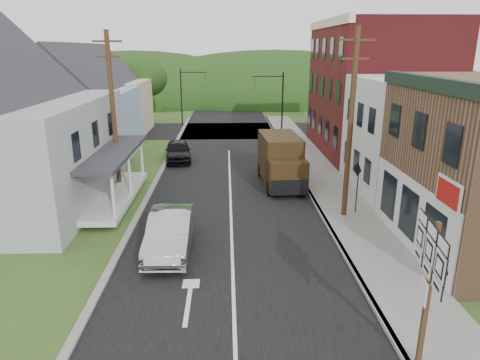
{
  "coord_description": "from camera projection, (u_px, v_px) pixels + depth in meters",
  "views": [
    {
      "loc": [
        -0.19,
        -16.1,
        8.06
      ],
      "look_at": [
        0.42,
        2.81,
        2.2
      ],
      "focal_mm": 32.0,
      "sensor_mm": 36.0,
      "label": 1
    }
  ],
  "objects": [
    {
      "name": "traffic_signal_right",
      "position": [
        275.0,
        97.0,
        39.22
      ],
      "size": [
        2.87,
        0.2,
        6.0
      ],
      "color": "black",
      "rests_on": "ground"
    },
    {
      "name": "sidewalk_right",
      "position": [
        329.0,
        187.0,
        25.56
      ],
      "size": [
        2.8,
        55.0,
        0.15
      ],
      "primitive_type": "cube",
      "color": "slate",
      "rests_on": "ground"
    },
    {
      "name": "route_sign_cluster",
      "position": [
        428.0,
        275.0,
        10.5
      ],
      "size": [
        0.44,
        2.26,
        3.98
      ],
      "rotation": [
        0.0,
        0.0,
        -0.16
      ],
      "color": "#472D19",
      "rests_on": "sidewalk_right"
    },
    {
      "name": "house_cream",
      "position": [
        109.0,
        95.0,
        41.14
      ],
      "size": [
        7.14,
        8.16,
        7.28
      ],
      "color": "#C3B497",
      "rests_on": "ground"
    },
    {
      "name": "curb_right",
      "position": [
        306.0,
        188.0,
        25.52
      ],
      "size": [
        0.2,
        55.0,
        0.15
      ],
      "primitive_type": "cube",
      "color": "slate",
      "rests_on": "ground"
    },
    {
      "name": "curb_left",
      "position": [
        152.0,
        189.0,
        25.24
      ],
      "size": [
        0.3,
        55.0,
        0.12
      ],
      "primitive_type": "cube",
      "color": "slate",
      "rests_on": "ground"
    },
    {
      "name": "dark_sedan",
      "position": [
        178.0,
        151.0,
        31.67
      ],
      "size": [
        2.31,
        4.61,
        1.51
      ],
      "primitive_type": "imported",
      "rotation": [
        0.0,
        0.0,
        0.12
      ],
      "color": "black",
      "rests_on": "ground"
    },
    {
      "name": "utility_pole_right",
      "position": [
        351.0,
        124.0,
        19.9
      ],
      "size": [
        1.6,
        0.26,
        9.0
      ],
      "color": "#472D19",
      "rests_on": "ground"
    },
    {
      "name": "storefront_red",
      "position": [
        375.0,
        89.0,
        32.86
      ],
      "size": [
        8.0,
        12.0,
        10.0
      ],
      "primitive_type": "cube",
      "color": "maroon",
      "rests_on": "ground"
    },
    {
      "name": "cross_road",
      "position": [
        228.0,
        131.0,
        43.54
      ],
      "size": [
        60.0,
        9.0,
        0.02
      ],
      "primitive_type": "cube",
      "color": "black",
      "rests_on": "ground"
    },
    {
      "name": "ground",
      "position": [
        232.0,
        251.0,
        17.76
      ],
      "size": [
        120.0,
        120.0,
        0.0
      ],
      "primitive_type": "plane",
      "color": "#2D4719",
      "rests_on": "ground"
    },
    {
      "name": "traffic_signal_left",
      "position": [
        188.0,
        90.0,
        45.64
      ],
      "size": [
        2.87,
        0.2,
        6.0
      ],
      "color": "black",
      "rests_on": "ground"
    },
    {
      "name": "tree_left_d",
      "position": [
        145.0,
        78.0,
        46.59
      ],
      "size": [
        4.8,
        4.8,
        6.94
      ],
      "color": "#382616",
      "rests_on": "ground"
    },
    {
      "name": "warning_sign",
      "position": [
        357.0,
        181.0,
        21.02
      ],
      "size": [
        0.21,
        0.7,
        2.61
      ],
      "rotation": [
        0.0,
        0.0,
        0.26
      ],
      "color": "black",
      "rests_on": "sidewalk_right"
    },
    {
      "name": "house_blue",
      "position": [
        85.0,
        108.0,
        32.56
      ],
      "size": [
        7.14,
        8.16,
        7.28
      ],
      "color": "#94B7CA",
      "rests_on": "ground"
    },
    {
      "name": "forested_ridge",
      "position": [
        227.0,
        99.0,
        70.27
      ],
      "size": [
        90.0,
        30.0,
        16.0
      ],
      "primitive_type": "ellipsoid",
      "color": "black",
      "rests_on": "ground"
    },
    {
      "name": "silver_sedan",
      "position": [
        171.0,
        232.0,
        17.58
      ],
      "size": [
        1.72,
        4.92,
        1.62
      ],
      "primitive_type": "imported",
      "rotation": [
        0.0,
        0.0,
        0.0
      ],
      "color": "#A6A6AB",
      "rests_on": "ground"
    },
    {
      "name": "road",
      "position": [
        230.0,
        180.0,
        27.31
      ],
      "size": [
        9.0,
        90.0,
        0.02
      ],
      "primitive_type": "cube",
      "color": "black",
      "rests_on": "ground"
    },
    {
      "name": "delivery_van",
      "position": [
        281.0,
        161.0,
        25.86
      ],
      "size": [
        2.51,
        5.49,
        3.0
      ],
      "rotation": [
        0.0,
        0.0,
        0.06
      ],
      "color": "black",
      "rests_on": "ground"
    },
    {
      "name": "utility_pole_left",
      "position": [
        113.0,
        112.0,
        23.82
      ],
      "size": [
        1.6,
        0.26,
        9.0
      ],
      "color": "#472D19",
      "rests_on": "ground"
    },
    {
      "name": "storefront_white",
      "position": [
        428.0,
        136.0,
        24.31
      ],
      "size": [
        8.0,
        7.0,
        6.5
      ],
      "primitive_type": "cube",
      "color": "silver",
      "rests_on": "ground"
    }
  ]
}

